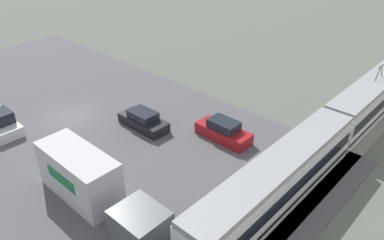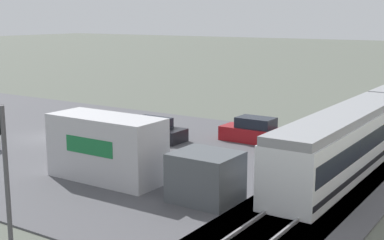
# 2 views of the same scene
# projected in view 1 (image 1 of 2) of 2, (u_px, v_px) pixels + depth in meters

# --- Properties ---
(ground_plane) EXTENTS (320.00, 320.00, 0.00)m
(ground_plane) POSITION_uv_depth(u_px,v_px,m) (70.00, 117.00, 32.80)
(ground_plane) COLOR #565B51
(road_surface) EXTENTS (22.84, 44.61, 0.08)m
(road_surface) POSITION_uv_depth(u_px,v_px,m) (70.00, 117.00, 32.78)
(road_surface) COLOR #4C4C51
(road_surface) RESTS_ON ground
(rail_bed) EXTENTS (73.20, 4.40, 0.22)m
(rail_bed) POSITION_uv_depth(u_px,v_px,m) (248.00, 226.00, 21.66)
(rail_bed) COLOR gray
(rail_bed) RESTS_ON ground
(light_rail_tram) EXTENTS (31.46, 2.57, 4.34)m
(light_rail_tram) POSITION_uv_depth(u_px,v_px,m) (334.00, 131.00, 27.73)
(light_rail_tram) COLOR white
(light_rail_tram) RESTS_ON ground
(box_truck) EXTENTS (2.44, 10.15, 3.19)m
(box_truck) POSITION_uv_depth(u_px,v_px,m) (93.00, 185.00, 22.47)
(box_truck) COLOR #4C5156
(box_truck) RESTS_ON ground
(sedan_car_0) EXTENTS (1.75, 4.57, 1.60)m
(sedan_car_0) POSITION_uv_depth(u_px,v_px,m) (223.00, 131.00, 29.38)
(sedan_car_0) COLOR maroon
(sedan_car_0) RESTS_ON ground
(sedan_car_1) EXTENTS (1.81, 4.55, 1.45)m
(sedan_car_1) POSITION_uv_depth(u_px,v_px,m) (143.00, 120.00, 30.95)
(sedan_car_1) COLOR black
(sedan_car_1) RESTS_ON ground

